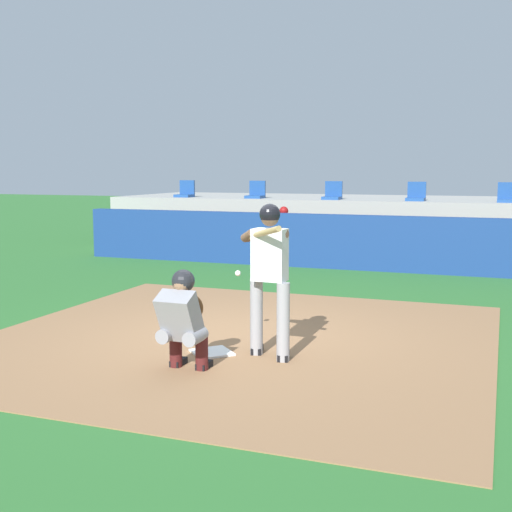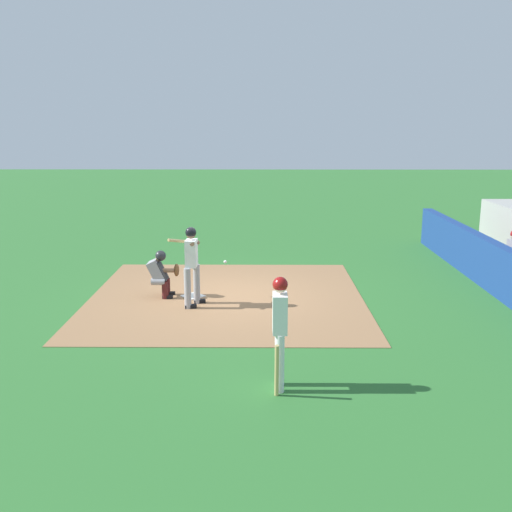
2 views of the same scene
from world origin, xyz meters
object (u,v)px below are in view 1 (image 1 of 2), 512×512
at_px(batter_at_plate, 269,271).
at_px(catcher_crouched, 184,317).
at_px(stadium_seat_0, 185,192).
at_px(stadium_seat_3, 416,195).
at_px(dugout_player_0, 282,233).
at_px(home_plate, 212,352).
at_px(stadium_seat_1, 256,193).
at_px(stadium_seat_2, 333,194).
at_px(stadium_seat_4, 507,197).

distance_m(batter_at_plate, catcher_crouched, 1.14).
distance_m(batter_at_plate, stadium_seat_0, 11.81).
bearing_deg(stadium_seat_3, dugout_player_0, -144.91).
bearing_deg(home_plate, dugout_player_0, 102.55).
xyz_separation_m(stadium_seat_0, stadium_seat_3, (6.50, 0.00, 0.00)).
height_order(stadium_seat_1, stadium_seat_2, same).
relative_size(home_plate, dugout_player_0, 0.34).
distance_m(stadium_seat_1, stadium_seat_2, 2.17).
distance_m(home_plate, batter_at_plate, 1.23).
bearing_deg(catcher_crouched, stadium_seat_3, 84.30).
height_order(dugout_player_0, stadium_seat_4, stadium_seat_4).
bearing_deg(stadium_seat_0, dugout_player_0, -29.45).
xyz_separation_m(stadium_seat_0, stadium_seat_4, (8.67, 0.00, 0.00)).
distance_m(batter_at_plate, stadium_seat_2, 10.27).
bearing_deg(dugout_player_0, stadium_seat_4, 21.89).
xyz_separation_m(home_plate, catcher_crouched, (-0.00, -0.72, 0.59)).
bearing_deg(stadium_seat_3, stadium_seat_2, 180.00).
xyz_separation_m(dugout_player_0, stadium_seat_0, (-3.60, 2.03, 0.86)).
height_order(batter_at_plate, stadium_seat_4, stadium_seat_4).
xyz_separation_m(batter_at_plate, catcher_crouched, (-0.70, -0.80, -0.43)).
xyz_separation_m(home_plate, batter_at_plate, (0.69, 0.08, 1.01)).
relative_size(dugout_player_0, stadium_seat_3, 2.71).
distance_m(catcher_crouched, dugout_player_0, 9.04).
relative_size(home_plate, batter_at_plate, 0.24).
xyz_separation_m(stadium_seat_1, stadium_seat_3, (4.33, 0.00, 0.00)).
xyz_separation_m(dugout_player_0, stadium_seat_2, (0.73, 2.03, 0.86)).
xyz_separation_m(stadium_seat_1, stadium_seat_4, (6.50, 0.00, 0.00)).
xyz_separation_m(home_plate, stadium_seat_0, (-5.42, 10.18, 1.51)).
bearing_deg(stadium_seat_2, stadium_seat_3, 0.00).
bearing_deg(stadium_seat_2, batter_at_plate, -80.04).
distance_m(catcher_crouched, stadium_seat_3, 10.99).
distance_m(batter_at_plate, stadium_seat_3, 10.12).
xyz_separation_m(home_plate, stadium_seat_3, (1.08, 10.18, 1.51)).
bearing_deg(stadium_seat_0, stadium_seat_4, 0.00).
distance_m(dugout_player_0, stadium_seat_4, 5.52).
xyz_separation_m(dugout_player_0, stadium_seat_1, (-1.44, 2.03, 0.86)).
xyz_separation_m(catcher_crouched, stadium_seat_2, (-1.08, 10.90, 0.93)).
bearing_deg(stadium_seat_0, stadium_seat_2, 0.00).
bearing_deg(home_plate, stadium_seat_0, 118.02).
xyz_separation_m(home_plate, stadium_seat_4, (3.25, 10.18, 1.51)).
height_order(stadium_seat_0, stadium_seat_3, same).
xyz_separation_m(home_plate, stadium_seat_2, (-1.08, 10.18, 1.51)).
height_order(home_plate, stadium_seat_1, stadium_seat_1).
bearing_deg(stadium_seat_4, catcher_crouched, -106.63).
bearing_deg(stadium_seat_1, stadium_seat_2, 0.00).
xyz_separation_m(batter_at_plate, stadium_seat_2, (-1.77, 10.10, 0.50)).
xyz_separation_m(home_plate, dugout_player_0, (-1.81, 8.14, 0.65)).
height_order(batter_at_plate, stadium_seat_1, stadium_seat_1).
height_order(stadium_seat_2, stadium_seat_3, same).
distance_m(catcher_crouched, stadium_seat_1, 11.41).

